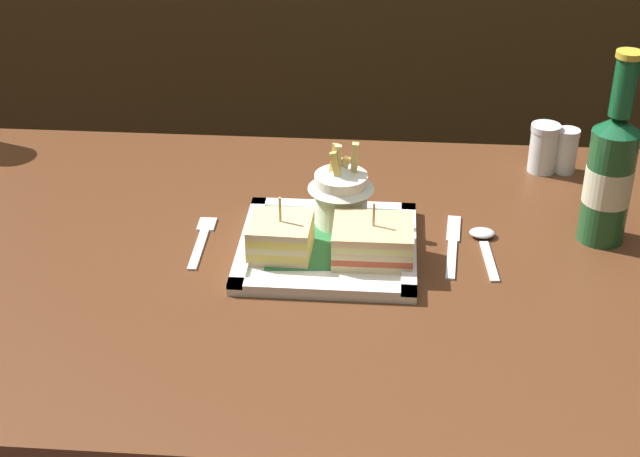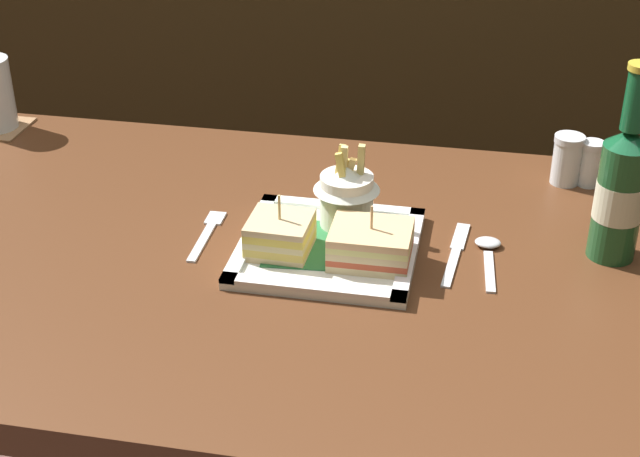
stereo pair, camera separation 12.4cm
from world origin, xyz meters
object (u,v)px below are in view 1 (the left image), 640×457
(knife, at_px, (453,243))
(pepper_shaker, at_px, (566,153))
(salt_shaker, at_px, (543,151))
(dining_table, at_px, (312,337))
(spoon, at_px, (484,240))
(sandwich_half_left, at_px, (281,237))
(fork, at_px, (202,239))
(beer_bottle, at_px, (610,173))
(fries_cup, at_px, (341,189))
(square_plate, at_px, (328,247))
(sandwich_half_right, at_px, (373,241))

(knife, bearing_deg, pepper_shaker, 52.64)
(knife, distance_m, salt_shaker, 0.28)
(dining_table, height_order, spoon, spoon)
(dining_table, bearing_deg, spoon, 13.75)
(sandwich_half_left, xyz_separation_m, fork, (-0.11, 0.04, -0.03))
(spoon, height_order, pepper_shaker, pepper_shaker)
(beer_bottle, relative_size, spoon, 2.04)
(dining_table, xyz_separation_m, pepper_shaker, (0.37, 0.29, 0.16))
(dining_table, distance_m, beer_bottle, 0.46)
(knife, bearing_deg, beer_bottle, 8.89)
(sandwich_half_left, distance_m, fries_cup, 0.12)
(square_plate, bearing_deg, fries_cup, 77.70)
(salt_shaker, bearing_deg, spoon, -114.24)
(knife, distance_m, pepper_shaker, 0.30)
(beer_bottle, height_order, spoon, beer_bottle)
(sandwich_half_right, distance_m, fries_cup, 0.10)
(sandwich_half_right, height_order, fork, sandwich_half_right)
(sandwich_half_left, relative_size, sandwich_half_right, 0.79)
(dining_table, distance_m, sandwich_half_left, 0.17)
(spoon, bearing_deg, pepper_shaker, 59.01)
(fries_cup, height_order, beer_bottle, beer_bottle)
(fork, bearing_deg, sandwich_half_right, -10.24)
(knife, bearing_deg, spoon, 7.66)
(sandwich_half_left, relative_size, fries_cup, 0.69)
(beer_bottle, relative_size, fork, 1.93)
(sandwich_half_left, bearing_deg, knife, 14.23)
(fork, xyz_separation_m, spoon, (0.38, 0.02, 0.00))
(sandwich_half_left, relative_size, spoon, 0.63)
(dining_table, distance_m, sandwich_half_right, 0.18)
(fork, bearing_deg, salt_shaker, 27.50)
(fork, relative_size, pepper_shaker, 1.96)
(sandwich_half_right, relative_size, knife, 0.62)
(sandwich_half_right, xyz_separation_m, pepper_shaker, (0.29, 0.30, -0.00))
(fork, bearing_deg, square_plate, -5.69)
(salt_shaker, bearing_deg, knife, -121.66)
(beer_bottle, bearing_deg, fries_cup, -179.50)
(salt_shaker, bearing_deg, fork, -152.50)
(square_plate, height_order, sandwich_half_left, sandwich_half_left)
(fork, bearing_deg, fries_cup, 13.16)
(fries_cup, relative_size, knife, 0.71)
(dining_table, distance_m, salt_shaker, 0.47)
(dining_table, relative_size, fries_cup, 11.81)
(fries_cup, bearing_deg, pepper_shaker, 32.04)
(fries_cup, distance_m, knife, 0.17)
(dining_table, relative_size, fork, 10.16)
(knife, height_order, spoon, spoon)
(pepper_shaker, bearing_deg, sandwich_half_left, -144.11)
(sandwich_half_right, xyz_separation_m, fries_cup, (-0.05, 0.09, 0.03))
(knife, relative_size, spoon, 1.28)
(square_plate, distance_m, beer_bottle, 0.38)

